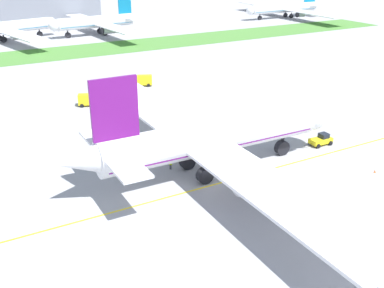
% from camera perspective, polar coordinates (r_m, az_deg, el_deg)
% --- Properties ---
extents(ground_plane, '(600.00, 600.00, 0.00)m').
position_cam_1_polar(ground_plane, '(75.72, 1.90, -4.99)').
color(ground_plane, '#9E9EA3').
rests_on(ground_plane, ground).
extents(apron_taxi_line, '(280.00, 0.36, 0.01)m').
position_cam_1_polar(apron_taxi_line, '(75.29, 2.13, -5.17)').
color(apron_taxi_line, yellow).
rests_on(apron_taxi_line, ground).
extents(grass_median_strip, '(320.00, 24.00, 0.10)m').
position_cam_1_polar(grass_median_strip, '(177.52, -17.73, 10.41)').
color(grass_median_strip, '#4C8438').
rests_on(grass_median_strip, ground).
extents(airliner_foreground, '(49.79, 77.25, 18.68)m').
position_cam_1_polar(airliner_foreground, '(77.04, 2.14, 0.72)').
color(airliner_foreground, white).
rests_on(airliner_foreground, ground).
extents(pushback_tug, '(6.32, 2.60, 2.27)m').
position_cam_1_polar(pushback_tug, '(93.64, 15.59, 0.51)').
color(pushback_tug, yellow).
rests_on(pushback_tug, ground).
extents(ground_crew_wingwalker_port, '(0.45, 0.52, 1.71)m').
position_cam_1_polar(ground_crew_wingwalker_port, '(80.32, -2.67, -2.45)').
color(ground_crew_wingwalker_port, black).
rests_on(ground_crew_wingwalker_port, ground).
extents(ground_crew_marshaller_front, '(0.53, 0.49, 1.77)m').
position_cam_1_polar(ground_crew_marshaller_front, '(67.92, 13.67, -8.21)').
color(ground_crew_marshaller_front, black).
rests_on(ground_crew_marshaller_front, ground).
extents(traffic_cone_near_nose, '(0.36, 0.36, 0.58)m').
position_cam_1_polar(traffic_cone_near_nose, '(85.44, 21.56, -3.09)').
color(traffic_cone_near_nose, '#F2590C').
rests_on(traffic_cone_near_nose, ground).
extents(service_truck_baggage_loader, '(5.75, 4.06, 3.03)m').
position_cam_1_polar(service_truck_baggage_loader, '(130.23, -6.10, 7.79)').
color(service_truck_baggage_loader, yellow).
rests_on(service_truck_baggage_loader, ground).
extents(service_truck_fuel_bowser, '(4.93, 3.74, 2.96)m').
position_cam_1_polar(service_truck_fuel_bowser, '(115.42, -12.71, 5.33)').
color(service_truck_fuel_bowser, yellow).
rests_on(service_truck_fuel_bowser, ground).
extents(parked_airliner_far_centre, '(43.90, 69.72, 15.53)m').
position_cam_1_polar(parked_airliner_far_centre, '(209.60, -21.97, 13.10)').
color(parked_airliner_far_centre, white).
rests_on(parked_airliner_far_centre, ground).
extents(parked_airliner_far_right, '(42.89, 66.51, 16.43)m').
position_cam_1_polar(parked_airliner_far_right, '(212.66, -11.60, 14.46)').
color(parked_airliner_far_right, white).
rests_on(parked_airliner_far_right, ground).
extents(parked_airliner_far_outer, '(50.08, 80.21, 15.04)m').
position_cam_1_polar(parked_airliner_far_outer, '(267.04, 11.40, 16.04)').
color(parked_airliner_far_outer, white).
rests_on(parked_airliner_far_outer, ground).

